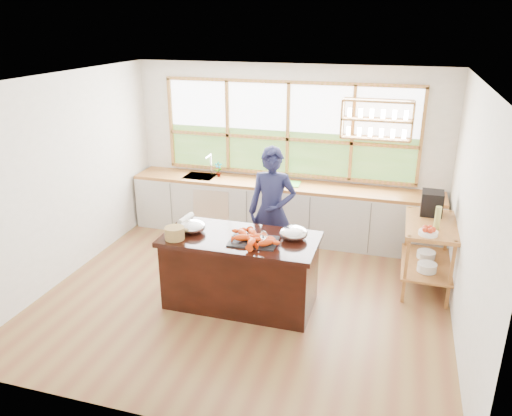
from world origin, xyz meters
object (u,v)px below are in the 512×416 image
at_px(island, 241,270).
at_px(espresso_machine, 432,203).
at_px(cook, 272,212).
at_px(wicker_basket, 175,233).

bearing_deg(island, espresso_machine, 32.99).
relative_size(cook, espresso_machine, 5.67).
relative_size(island, espresso_machine, 5.89).
distance_m(espresso_machine, wicker_basket, 3.37).
bearing_deg(cook, wicker_basket, -128.54).
height_order(cook, wicker_basket, cook).
bearing_deg(espresso_machine, wicker_basket, -148.52).
bearing_deg(espresso_machine, cook, -165.20).
xyz_separation_m(cook, wicker_basket, (-0.87, -1.20, 0.08)).
xyz_separation_m(espresso_machine, wicker_basket, (-2.91, -1.69, -0.08)).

